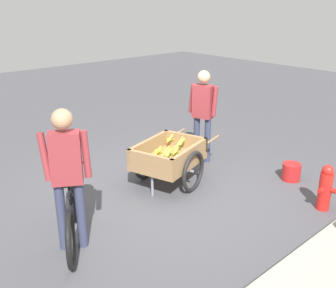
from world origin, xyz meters
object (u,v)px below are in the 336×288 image
fruit_cart (169,158)px  fire_hydrant (325,188)px  plastic_bucket (291,172)px  vendor_person (203,108)px  cyclist_person (67,168)px  bicycle (73,214)px

fruit_cart → fire_hydrant: bearing=117.7°
fruit_cart → plastic_bucket: size_ratio=6.00×
fruit_cart → fire_hydrant: size_ratio=2.68×
vendor_person → fire_hydrant: vendor_person is taller
fire_hydrant → plastic_bucket: 0.99m
cyclist_person → fire_hydrant: bearing=153.0°
fruit_cart → cyclist_person: cyclist_person is taller
bicycle → cyclist_person: cyclist_person is taller
plastic_bucket → bicycle: bearing=-13.8°
bicycle → cyclist_person: size_ratio=0.85×
cyclist_person → fire_hydrant: size_ratio=2.55×
cyclist_person → bicycle: bearing=-121.8°
fruit_cart → bicycle: bearing=10.9°
fruit_cart → cyclist_person: bearing=14.1°
cyclist_person → plastic_bucket: bearing=168.4°
vendor_person → fire_hydrant: size_ratio=2.46×
fruit_cart → vendor_person: 1.27m
cyclist_person → plastic_bucket: 3.74m
cyclist_person → fire_hydrant: (-3.05, 1.55, -0.70)m
bicycle → plastic_bucket: bearing=166.2°
bicycle → vendor_person: bearing=-167.0°
plastic_bucket → cyclist_person: bearing=-11.6°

